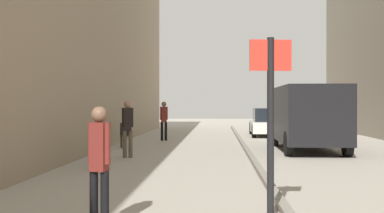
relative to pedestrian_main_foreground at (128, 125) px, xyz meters
The scene contains 10 objects.
ground_plane 2.62m from the pedestrian_main_foreground, 23.12° to the right, with size 80.00×80.00×0.00m, color #A8A093.
kerb_strip 4.03m from the pedestrian_main_foreground, 14.00° to the right, with size 0.16×40.00×0.12m, color gray.
pedestrian_main_foreground is the anchor object (origin of this frame).
pedestrian_mid_block 6.93m from the pedestrian_main_foreground, 87.23° to the left, with size 0.35×0.24×1.78m.
pedestrian_far_crossing 8.29m from the pedestrian_main_foreground, 81.66° to the right, with size 0.32×0.23×1.63m.
delivery_van 6.46m from the pedestrian_main_foreground, 22.59° to the left, with size 2.09×5.29×2.28m.
parked_car 11.69m from the pedestrian_main_foreground, 62.29° to the left, with size 1.93×4.25×1.45m.
street_sign_post 8.46m from the pedestrian_main_foreground, 65.33° to the right, with size 0.60×0.11×2.60m.
bicycle_leaning 2.13m from the pedestrian_main_foreground, 102.15° to the right, with size 0.29×1.76×0.98m.
cafe_chair_near_window 3.45m from the pedestrian_main_foreground, 101.91° to the left, with size 0.55×0.55×0.94m.
Camera 1 is at (0.56, -1.41, 1.66)m, focal length 43.91 mm.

